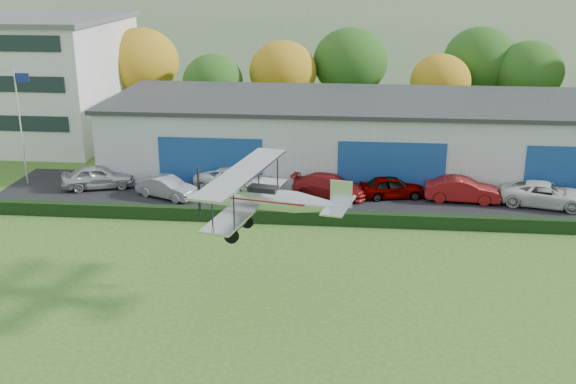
# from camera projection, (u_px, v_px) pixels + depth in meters

# --- Properties ---
(ground) EXTENTS (300.00, 300.00, 0.00)m
(ground) POSITION_uv_depth(u_px,v_px,m) (279.00, 383.00, 25.05)
(ground) COLOR #36631F
(ground) RESTS_ON ground
(apron) EXTENTS (48.00, 9.00, 0.05)m
(apron) POSITION_uv_depth(u_px,v_px,m) (360.00, 199.00, 44.59)
(apron) COLOR black
(apron) RESTS_ON ground
(hedge) EXTENTS (46.00, 0.60, 0.80)m
(hedge) POSITION_uv_depth(u_px,v_px,m) (360.00, 219.00, 39.94)
(hedge) COLOR black
(hedge) RESTS_ON ground
(hangar) EXTENTS (40.60, 12.60, 5.30)m
(hangar) POSITION_uv_depth(u_px,v_px,m) (388.00, 135.00, 50.16)
(hangar) COLOR #B2B7BC
(hangar) RESTS_ON ground
(office_block) EXTENTS (20.60, 15.60, 10.40)m
(office_block) POSITION_uv_depth(u_px,v_px,m) (0.00, 78.00, 59.00)
(office_block) COLOR silver
(office_block) RESTS_ON ground
(flagpole) EXTENTS (1.05, 0.10, 8.00)m
(flagpole) POSITION_uv_depth(u_px,v_px,m) (21.00, 116.00, 46.12)
(flagpole) COLOR silver
(flagpole) RESTS_ON ground
(tree_belt) EXTENTS (75.70, 13.22, 10.12)m
(tree_belt) POSITION_uv_depth(u_px,v_px,m) (337.00, 68.00, 61.54)
(tree_belt) COLOR #3D2614
(tree_belt) RESTS_ON ground
(distant_hills) EXTENTS (430.00, 196.00, 56.00)m
(distant_hills) POSITION_uv_depth(u_px,v_px,m) (325.00, 86.00, 161.73)
(distant_hills) COLOR #4C6642
(distant_hills) RESTS_ON ground
(car_0) EXTENTS (5.11, 3.31, 1.62)m
(car_0) POSITION_uv_depth(u_px,v_px,m) (98.00, 177.00, 46.36)
(car_0) COLOR silver
(car_0) RESTS_ON apron
(car_1) EXTENTS (4.43, 3.07, 1.38)m
(car_1) POSITION_uv_depth(u_px,v_px,m) (167.00, 187.00, 44.52)
(car_1) COLOR silver
(car_1) RESTS_ON apron
(car_2) EXTENTS (6.38, 4.55, 1.62)m
(car_2) POSITION_uv_depth(u_px,v_px,m) (238.00, 181.00, 45.51)
(car_2) COLOR silver
(car_2) RESTS_ON apron
(car_3) EXTENTS (5.36, 3.31, 1.45)m
(car_3) POSITION_uv_depth(u_px,v_px,m) (330.00, 186.00, 44.71)
(car_3) COLOR maroon
(car_3) RESTS_ON apron
(car_4) EXTENTS (4.43, 2.49, 1.42)m
(car_4) POSITION_uv_depth(u_px,v_px,m) (392.00, 187.00, 44.51)
(car_4) COLOR gray
(car_4) RESTS_ON apron
(car_5) EXTENTS (4.81, 2.01, 1.55)m
(car_5) POSITION_uv_depth(u_px,v_px,m) (462.00, 190.00, 43.79)
(car_5) COLOR maroon
(car_5) RESTS_ON apron
(car_6) EXTENTS (5.85, 3.67, 1.51)m
(car_6) POSITION_uv_depth(u_px,v_px,m) (545.00, 194.00, 42.97)
(car_6) COLOR silver
(car_6) RESTS_ON apron
(biplane) EXTENTS (7.08, 8.07, 3.00)m
(biplane) POSITION_uv_depth(u_px,v_px,m) (265.00, 197.00, 29.58)
(biplane) COLOR silver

